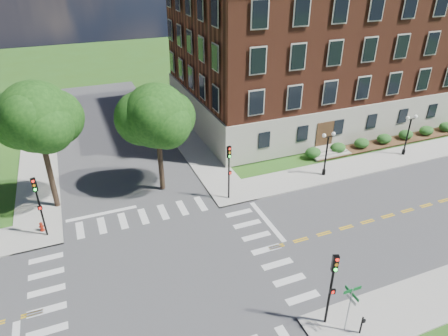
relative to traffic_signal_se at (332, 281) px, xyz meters
name	(u,v)px	position (x,y,z in m)	size (l,w,h in m)	color
ground	(167,277)	(-7.35, 6.88, -3.19)	(160.00, 160.00, 0.00)	#305919
road_ew	(167,277)	(-7.35, 6.88, -3.18)	(90.00, 12.00, 0.01)	#3D3D3F
road_ns	(167,277)	(-7.35, 6.88, -3.18)	(12.00, 90.00, 0.01)	#3D3D3F
sidewalk_ne	(268,144)	(8.02, 22.26, -3.13)	(34.00, 34.00, 0.12)	#9E9B93
crosswalk_east	(266,250)	(-0.15, 6.88, -3.19)	(2.20, 10.20, 0.02)	silver
stop_bar_east	(267,221)	(1.45, 9.88, -3.19)	(0.40, 5.50, 0.00)	silver
main_building	(311,48)	(16.65, 28.88, 5.15)	(30.60, 22.40, 16.50)	#A9A595
shrub_row	(383,144)	(19.65, 17.68, -3.19)	(18.00, 2.00, 1.30)	#214A18
tree_c	(37,117)	(-13.58, 18.13, 4.65)	(5.34, 5.34, 10.42)	black
tree_d	(157,116)	(-4.88, 17.57, 3.68)	(5.28, 5.28, 9.41)	black
traffic_signal_se	(332,281)	(0.00, 0.00, 0.00)	(0.37, 0.44, 4.80)	black
traffic_signal_ne	(229,166)	(-0.09, 13.92, 0.00)	(0.38, 0.45, 4.80)	black
traffic_signal_nw	(38,200)	(-14.42, 14.26, 0.00)	(0.37, 0.43, 4.80)	black
twin_lamp_west	(327,151)	(9.66, 14.32, -0.66)	(1.36, 0.36, 4.23)	black
twin_lamp_east	(408,133)	(19.71, 14.84, -0.66)	(1.36, 0.36, 4.23)	black
street_sign_pole	(350,301)	(0.68, -0.85, -0.88)	(1.10, 1.10, 3.10)	gray
push_button_post	(362,324)	(1.33, -1.34, -2.39)	(0.14, 0.21, 1.20)	black
fire_hydrant	(42,227)	(-14.74, 14.94, -2.72)	(0.35, 0.35, 0.75)	#991B0B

